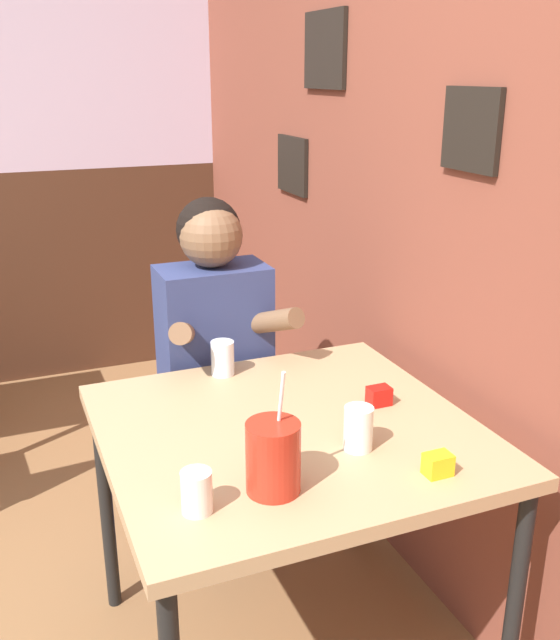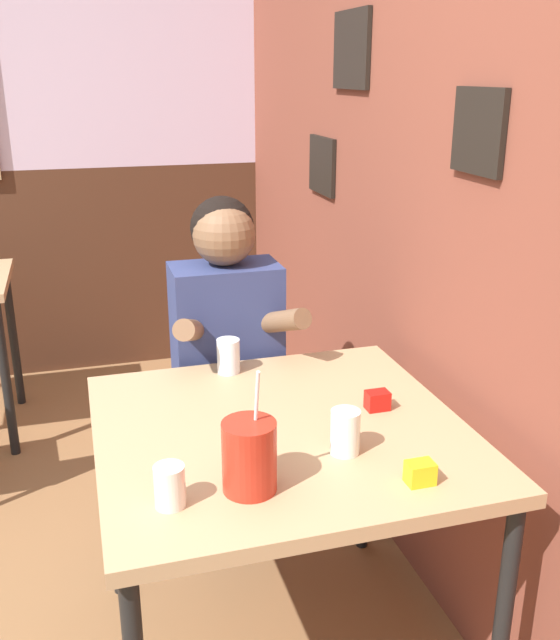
{
  "view_description": "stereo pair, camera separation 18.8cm",
  "coord_description": "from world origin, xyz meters",
  "views": [
    {
      "loc": [
        -0.02,
        -1.08,
        1.57
      ],
      "look_at": [
        0.65,
        0.56,
        0.95
      ],
      "focal_mm": 40.0,
      "sensor_mm": 36.0,
      "label": 1
    },
    {
      "loc": [
        0.15,
        -1.14,
        1.57
      ],
      "look_at": [
        0.65,
        0.56,
        0.95
      ],
      "focal_mm": 40.0,
      "sensor_mm": 36.0,
      "label": 2
    }
  ],
  "objects": [
    {
      "name": "main_table",
      "position": [
        0.6,
        0.38,
        0.67
      ],
      "size": [
        0.91,
        0.89,
        0.73
      ],
      "color": "tan",
      "rests_on": "ground_plane"
    },
    {
      "name": "condiment_ketchup",
      "position": [
        0.87,
        0.41,
        0.76
      ],
      "size": [
        0.06,
        0.04,
        0.05
      ],
      "color": "#B7140F",
      "rests_on": "main_table"
    },
    {
      "name": "person_seated",
      "position": [
        0.59,
        0.96,
        0.63
      ],
      "size": [
        0.42,
        0.4,
        1.21
      ],
      "color": "navy",
      "rests_on": "ground_plane"
    },
    {
      "name": "glass_far_side",
      "position": [
        0.29,
        0.12,
        0.78
      ],
      "size": [
        0.06,
        0.06,
        0.09
      ],
      "color": "silver",
      "rests_on": "main_table"
    },
    {
      "name": "cocktail_pitcher",
      "position": [
        0.46,
        0.13,
        0.81
      ],
      "size": [
        0.12,
        0.12,
        0.28
      ],
      "color": "#B22819",
      "rests_on": "main_table"
    },
    {
      "name": "glass_near_pitcher",
      "position": [
        0.55,
        0.76,
        0.78
      ],
      "size": [
        0.07,
        0.07,
        0.1
      ],
      "color": "silver",
      "rests_on": "main_table"
    },
    {
      "name": "brick_wall_right",
      "position": [
        1.16,
        1.35,
        1.35
      ],
      "size": [
        0.08,
        4.7,
        2.7
      ],
      "color": "brown",
      "rests_on": "ground_plane"
    },
    {
      "name": "condiment_mustard",
      "position": [
        0.81,
        0.05,
        0.76
      ],
      "size": [
        0.06,
        0.04,
        0.05
      ],
      "color": "yellow",
      "rests_on": "main_table"
    },
    {
      "name": "glass_center",
      "position": [
        0.71,
        0.22,
        0.78
      ],
      "size": [
        0.07,
        0.07,
        0.11
      ],
      "color": "silver",
      "rests_on": "main_table"
    }
  ]
}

